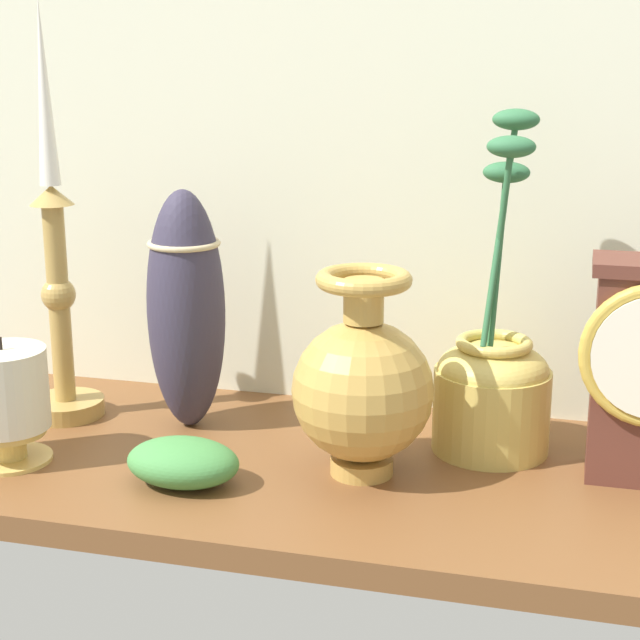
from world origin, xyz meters
TOP-DOWN VIEW (x-y plane):
  - ground_plane at (0.00, 0.00)cm, footprint 100.00×36.00cm
  - back_wall at (0.00, 18.50)cm, footprint 120.00×2.00cm
  - candlestick_tall_left at (-31.95, 5.30)cm, footprint 8.11×8.11cm
  - brass_vase_bulbous at (2.07, -1.66)cm, footprint 12.97×12.97cm
  - brass_vase_jar at (13.01, 7.17)cm, footprint 11.33×11.33cm
  - pillar_candle_front at (-31.06, -7.33)cm, footprint 8.16×8.16cm
  - tall_ceramic_vase at (-18.01, 6.00)cm, footprint 7.94×7.94cm
  - ivy_sprig at (-12.98, -8.14)cm, footprint 10.44×7.31cm

SIDE VIEW (x-z plane):
  - ground_plane at x=0.00cm, z-range -2.40..0.00cm
  - ivy_sprig at x=-12.98cm, z-range 0.00..4.25cm
  - pillar_candle_front at x=-31.06cm, z-range 0.07..12.37cm
  - brass_vase_jar at x=13.01cm, z-range -9.45..23.28cm
  - brass_vase_bulbous at x=2.07cm, z-range -1.01..18.20cm
  - tall_ceramic_vase at x=-18.01cm, z-range 0.14..24.87cm
  - candlestick_tall_left at x=-31.95cm, z-range -6.77..36.49cm
  - back_wall at x=0.00cm, z-range 0.00..65.00cm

